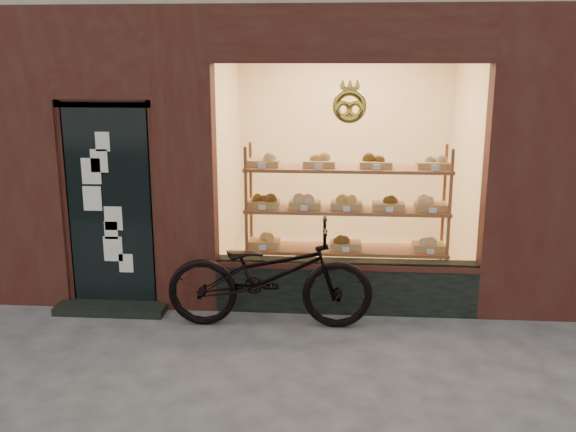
{
  "coord_description": "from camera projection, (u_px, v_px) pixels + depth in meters",
  "views": [
    {
      "loc": [
        0.34,
        -4.25,
        2.6
      ],
      "look_at": [
        -0.14,
        2.0,
        1.05
      ],
      "focal_mm": 40.0,
      "sensor_mm": 36.0,
      "label": 1
    }
  ],
  "objects": [
    {
      "name": "bicycle",
      "position": [
        270.0,
        275.0,
        6.29
      ],
      "size": [
        2.04,
        0.76,
        1.06
      ],
      "primitive_type": "imported",
      "rotation": [
        0.0,
        0.0,
        1.6
      ],
      "color": "black",
      "rests_on": "ground"
    },
    {
      "name": "ground",
      "position": [
        286.0,
        418.0,
        4.76
      ],
      "size": [
        90.0,
        90.0,
        0.0
      ],
      "primitive_type": "plane",
      "color": "#3E3E41"
    },
    {
      "name": "display_shelf",
      "position": [
        346.0,
        221.0,
        6.99
      ],
      "size": [
        2.2,
        0.45,
        1.7
      ],
      "color": "brown",
      "rests_on": "ground"
    }
  ]
}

